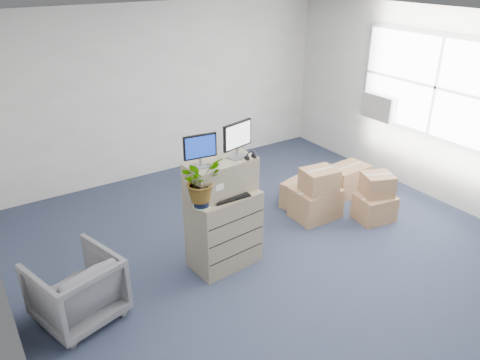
{
  "coord_description": "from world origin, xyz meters",
  "views": [
    {
      "loc": [
        -3.08,
        -3.54,
        3.4
      ],
      "look_at": [
        -0.51,
        0.4,
        1.16
      ],
      "focal_mm": 35.0,
      "sensor_mm": 36.0,
      "label": 1
    }
  ],
  "objects_px": {
    "monitor_right": "(237,138)",
    "potted_plant": "(201,185)",
    "keyboard": "(230,197)",
    "water_bottle": "(223,181)",
    "office_chair": "(76,286)",
    "filing_cabinet_lower": "(224,229)",
    "monitor_left": "(200,149)"
  },
  "relations": [
    {
      "from": "monitor_right",
      "to": "office_chair",
      "type": "height_order",
      "value": "monitor_right"
    },
    {
      "from": "water_bottle",
      "to": "potted_plant",
      "type": "bearing_deg",
      "value": -152.04
    },
    {
      "from": "monitor_right",
      "to": "potted_plant",
      "type": "xyz_separation_m",
      "value": [
        -0.56,
        -0.15,
        -0.37
      ]
    },
    {
      "from": "office_chair",
      "to": "keyboard",
      "type": "bearing_deg",
      "value": 159.77
    },
    {
      "from": "monitor_right",
      "to": "water_bottle",
      "type": "relative_size",
      "value": 1.75
    },
    {
      "from": "keyboard",
      "to": "water_bottle",
      "type": "xyz_separation_m",
      "value": [
        0.03,
        0.21,
        0.11
      ]
    },
    {
      "from": "filing_cabinet_lower",
      "to": "keyboard",
      "type": "relative_size",
      "value": 2.14
    },
    {
      "from": "monitor_right",
      "to": "potted_plant",
      "type": "distance_m",
      "value": 0.69
    },
    {
      "from": "monitor_left",
      "to": "water_bottle",
      "type": "distance_m",
      "value": 0.59
    },
    {
      "from": "water_bottle",
      "to": "potted_plant",
      "type": "distance_m",
      "value": 0.47
    },
    {
      "from": "monitor_left",
      "to": "potted_plant",
      "type": "relative_size",
      "value": 0.67
    },
    {
      "from": "office_chair",
      "to": "monitor_left",
      "type": "bearing_deg",
      "value": 164.38
    },
    {
      "from": "potted_plant",
      "to": "monitor_left",
      "type": "bearing_deg",
      "value": 59.15
    },
    {
      "from": "keyboard",
      "to": "potted_plant",
      "type": "xyz_separation_m",
      "value": [
        -0.37,
        -0.0,
        0.25
      ]
    },
    {
      "from": "water_bottle",
      "to": "monitor_left",
      "type": "bearing_deg",
      "value": -167.31
    },
    {
      "from": "keyboard",
      "to": "water_bottle",
      "type": "height_order",
      "value": "water_bottle"
    },
    {
      "from": "keyboard",
      "to": "office_chair",
      "type": "relative_size",
      "value": 0.56
    },
    {
      "from": "water_bottle",
      "to": "office_chair",
      "type": "height_order",
      "value": "water_bottle"
    },
    {
      "from": "office_chair",
      "to": "monitor_right",
      "type": "bearing_deg",
      "value": 164.39
    },
    {
      "from": "keyboard",
      "to": "office_chair",
      "type": "height_order",
      "value": "keyboard"
    },
    {
      "from": "filing_cabinet_lower",
      "to": "office_chair",
      "type": "bearing_deg",
      "value": 174.89
    },
    {
      "from": "potted_plant",
      "to": "office_chair",
      "type": "height_order",
      "value": "potted_plant"
    },
    {
      "from": "monitor_right",
      "to": "monitor_left",
      "type": "bearing_deg",
      "value": 166.83
    },
    {
      "from": "water_bottle",
      "to": "filing_cabinet_lower",
      "type": "bearing_deg",
      "value": -116.86
    },
    {
      "from": "keyboard",
      "to": "monitor_left",
      "type": "bearing_deg",
      "value": 155.56
    },
    {
      "from": "filing_cabinet_lower",
      "to": "water_bottle",
      "type": "bearing_deg",
      "value": 57.82
    },
    {
      "from": "monitor_right",
      "to": "office_chair",
      "type": "distance_m",
      "value": 2.3
    },
    {
      "from": "keyboard",
      "to": "water_bottle",
      "type": "bearing_deg",
      "value": 84.17
    },
    {
      "from": "water_bottle",
      "to": "potted_plant",
      "type": "relative_size",
      "value": 0.42
    },
    {
      "from": "filing_cabinet_lower",
      "to": "potted_plant",
      "type": "xyz_separation_m",
      "value": [
        -0.35,
        -0.12,
        0.74
      ]
    },
    {
      "from": "monitor_left",
      "to": "keyboard",
      "type": "distance_m",
      "value": 0.68
    },
    {
      "from": "filing_cabinet_lower",
      "to": "potted_plant",
      "type": "relative_size",
      "value": 1.68
    }
  ]
}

